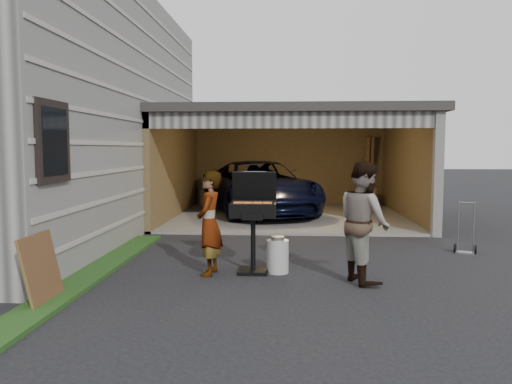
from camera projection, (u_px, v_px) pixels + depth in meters
ground at (242, 276)px, 7.49m from camera, size 80.00×80.00×0.00m
house at (0, 112)px, 11.58m from camera, size 7.00×11.00×5.50m
groundcover_strip at (67, 290)px, 6.63m from camera, size 0.50×8.00×0.06m
garage at (290, 150)px, 14.04m from camera, size 6.80×6.30×2.90m
minivan at (258, 189)px, 14.29m from camera, size 4.07×5.86×1.49m
woman at (209, 223)px, 7.49m from camera, size 0.42×0.60×1.57m
man at (364, 222)px, 7.11m from camera, size 0.90×1.01×1.73m
bbq_grill at (253, 213)px, 7.64m from camera, size 0.69×0.61×1.54m
propane_tank at (278, 256)px, 7.66m from camera, size 0.41×0.41×0.51m
plywood_panel at (41, 269)px, 6.10m from camera, size 0.22×0.78×0.86m
hand_truck at (465, 243)px, 9.09m from camera, size 0.43×0.39×0.94m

